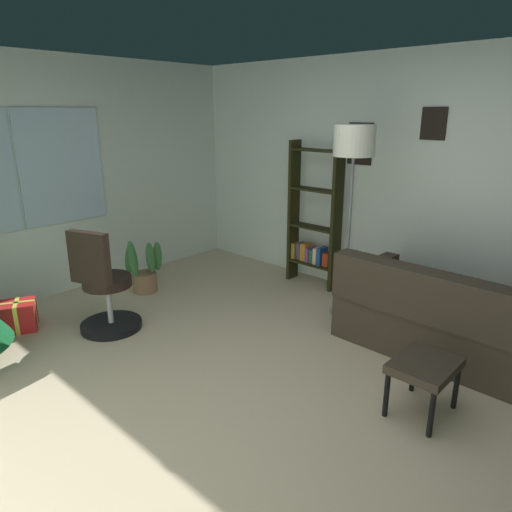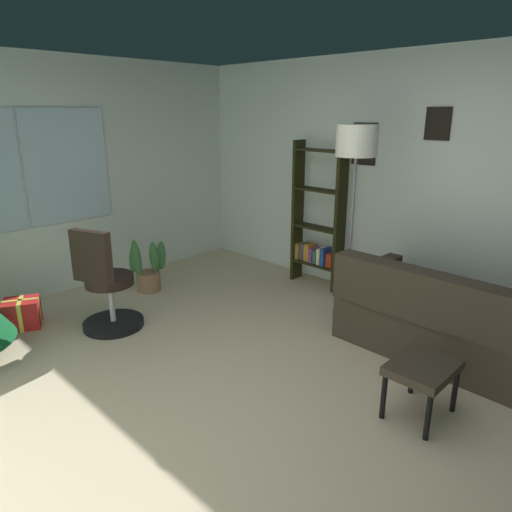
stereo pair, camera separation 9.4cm
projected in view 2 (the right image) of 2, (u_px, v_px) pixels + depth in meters
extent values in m
cube|color=#C7B492|center=(264.00, 407.00, 3.28)|extent=(4.65, 6.12, 0.10)
cube|color=silver|center=(55.00, 178.00, 4.97)|extent=(4.65, 0.10, 2.53)
cube|color=silver|center=(67.00, 166.00, 4.97)|extent=(0.90, 0.03, 1.20)
cube|color=silver|center=(432.00, 185.00, 4.50)|extent=(0.10, 6.12, 2.53)
cube|color=black|center=(364.00, 144.00, 4.86)|extent=(0.02, 0.28, 0.43)
cube|color=black|center=(438.00, 124.00, 4.28)|extent=(0.02, 0.24, 0.30)
cube|color=#352C22|center=(448.00, 330.00, 3.89)|extent=(0.96, 1.72, 0.39)
cube|color=#352C22|center=(433.00, 299.00, 3.51)|extent=(0.23, 1.71, 0.40)
cube|color=#352C22|center=(370.00, 274.00, 4.33)|extent=(0.93, 0.16, 0.20)
cube|color=#AE2726|center=(478.00, 309.00, 3.40)|extent=(0.24, 0.41, 0.42)
cube|color=beige|center=(453.00, 302.00, 3.53)|extent=(0.25, 0.42, 0.42)
cube|color=#352C22|center=(423.00, 368.00, 3.02)|extent=(0.46, 0.37, 0.06)
cylinder|color=black|center=(428.00, 417.00, 2.83)|extent=(0.04, 0.04, 0.33)
cylinder|color=black|center=(455.00, 390.00, 3.11)|extent=(0.04, 0.04, 0.33)
cylinder|color=black|center=(384.00, 396.00, 3.04)|extent=(0.04, 0.04, 0.33)
cylinder|color=black|center=(412.00, 373.00, 3.31)|extent=(0.04, 0.04, 0.33)
cube|color=red|center=(22.00, 313.00, 4.35)|extent=(0.40, 0.38, 0.27)
cube|color=#EAD84C|center=(22.00, 313.00, 4.35)|extent=(0.30, 0.18, 0.28)
cube|color=#EAD84C|center=(22.00, 313.00, 4.35)|extent=(0.16, 0.26, 0.28)
cylinder|color=black|center=(114.00, 323.00, 4.39)|extent=(0.56, 0.56, 0.06)
cylinder|color=#B2B2B7|center=(111.00, 301.00, 4.32)|extent=(0.05, 0.05, 0.41)
cylinder|color=black|center=(109.00, 280.00, 4.25)|extent=(0.44, 0.44, 0.09)
cube|color=black|center=(91.00, 257.00, 4.00)|extent=(0.22, 0.40, 0.46)
cube|color=black|center=(340.00, 220.00, 5.03)|extent=(0.18, 0.04, 1.65)
cube|color=black|center=(298.00, 212.00, 5.43)|extent=(0.18, 0.04, 1.65)
cube|color=black|center=(316.00, 264.00, 5.40)|extent=(0.18, 0.56, 0.02)
cube|color=black|center=(317.00, 228.00, 5.27)|extent=(0.18, 0.56, 0.02)
cube|color=black|center=(319.00, 190.00, 5.14)|extent=(0.18, 0.56, 0.02)
cube|color=black|center=(321.00, 150.00, 5.01)|extent=(0.18, 0.56, 0.02)
cube|color=#A82F14|center=(332.00, 260.00, 5.25)|extent=(0.13, 0.08, 0.15)
cube|color=#1D4290|center=(326.00, 257.00, 5.29)|extent=(0.16, 0.05, 0.21)
cube|color=beige|center=(321.00, 256.00, 5.34)|extent=(0.15, 0.05, 0.19)
cube|color=#286747|center=(318.00, 256.00, 5.39)|extent=(0.14, 0.04, 0.15)
cube|color=#773B7B|center=(314.00, 255.00, 5.41)|extent=(0.15, 0.04, 0.17)
cube|color=#B77725|center=(309.00, 252.00, 5.46)|extent=(0.14, 0.08, 0.20)
cube|color=#493F54|center=(305.00, 251.00, 5.52)|extent=(0.13, 0.05, 0.20)
cube|color=olive|center=(299.00, 250.00, 5.56)|extent=(0.14, 0.08, 0.19)
cylinder|color=slate|center=(346.00, 313.00, 4.64)|extent=(0.28, 0.28, 0.03)
cylinder|color=slate|center=(351.00, 238.00, 4.41)|extent=(0.03, 0.03, 1.53)
cylinder|color=silver|center=(357.00, 141.00, 4.14)|extent=(0.38, 0.38, 0.28)
cylinder|color=#8E6749|center=(149.00, 281.00, 5.25)|extent=(0.27, 0.27, 0.22)
ellipsoid|color=#386F38|center=(161.00, 255.00, 5.28)|extent=(0.16, 0.18, 0.35)
ellipsoid|color=#386F38|center=(136.00, 258.00, 5.05)|extent=(0.13, 0.16, 0.42)
ellipsoid|color=#386F38|center=(133.00, 259.00, 5.18)|extent=(0.20, 0.18, 0.34)
ellipsoid|color=#386F38|center=(154.00, 257.00, 5.11)|extent=(0.19, 0.18, 0.41)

